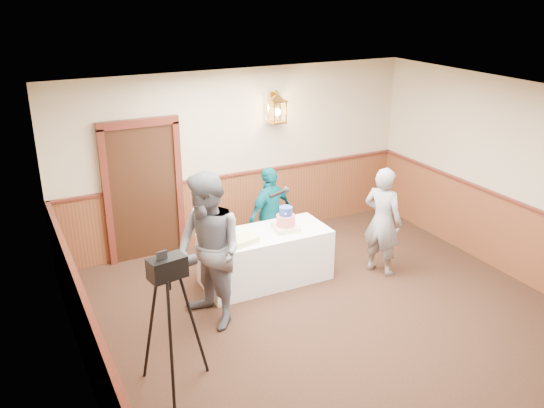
{
  "coord_description": "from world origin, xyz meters",
  "views": [
    {
      "loc": [
        -3.53,
        -4.72,
        4.02
      ],
      "look_at": [
        -0.31,
        1.7,
        1.25
      ],
      "focal_mm": 38.0,
      "sensor_mm": 36.0,
      "label": 1
    }
  ],
  "objects_px": {
    "sheet_cake_yellow": "(243,240)",
    "baker": "(382,221)",
    "display_table": "(266,257)",
    "tv_camera_rig": "(172,331)",
    "tiered_cake": "(286,221)",
    "sheet_cake_green": "(219,236)",
    "interviewer": "(209,252)",
    "assistant_p": "(270,213)"
  },
  "relations": [
    {
      "from": "sheet_cake_green",
      "to": "tv_camera_rig",
      "type": "bearing_deg",
      "value": -124.61
    },
    {
      "from": "interviewer",
      "to": "baker",
      "type": "bearing_deg",
      "value": 79.46
    },
    {
      "from": "tiered_cake",
      "to": "tv_camera_rig",
      "type": "bearing_deg",
      "value": -143.37
    },
    {
      "from": "display_table",
      "to": "tiered_cake",
      "type": "distance_m",
      "value": 0.59
    },
    {
      "from": "sheet_cake_yellow",
      "to": "baker",
      "type": "bearing_deg",
      "value": -9.83
    },
    {
      "from": "assistant_p",
      "to": "baker",
      "type": "bearing_deg",
      "value": 116.07
    },
    {
      "from": "tiered_cake",
      "to": "sheet_cake_green",
      "type": "height_order",
      "value": "tiered_cake"
    },
    {
      "from": "sheet_cake_yellow",
      "to": "baker",
      "type": "distance_m",
      "value": 2.08
    },
    {
      "from": "sheet_cake_green",
      "to": "interviewer",
      "type": "relative_size",
      "value": 0.15
    },
    {
      "from": "tiered_cake",
      "to": "interviewer",
      "type": "height_order",
      "value": "interviewer"
    },
    {
      "from": "sheet_cake_green",
      "to": "assistant_p",
      "type": "distance_m",
      "value": 1.17
    },
    {
      "from": "tiered_cake",
      "to": "sheet_cake_yellow",
      "type": "height_order",
      "value": "tiered_cake"
    },
    {
      "from": "assistant_p",
      "to": "tiered_cake",
      "type": "bearing_deg",
      "value": 61.44
    },
    {
      "from": "sheet_cake_green",
      "to": "interviewer",
      "type": "height_order",
      "value": "interviewer"
    },
    {
      "from": "tiered_cake",
      "to": "baker",
      "type": "xyz_separation_m",
      "value": [
        1.32,
        -0.48,
        -0.08
      ]
    },
    {
      "from": "interviewer",
      "to": "display_table",
      "type": "bearing_deg",
      "value": 107.68
    },
    {
      "from": "display_table",
      "to": "tiered_cake",
      "type": "relative_size",
      "value": 4.77
    },
    {
      "from": "display_table",
      "to": "sheet_cake_yellow",
      "type": "height_order",
      "value": "sheet_cake_yellow"
    },
    {
      "from": "tiered_cake",
      "to": "sheet_cake_green",
      "type": "bearing_deg",
      "value": 170.65
    },
    {
      "from": "interviewer",
      "to": "baker",
      "type": "relative_size",
      "value": 1.22
    },
    {
      "from": "display_table",
      "to": "tv_camera_rig",
      "type": "relative_size",
      "value": 1.19
    },
    {
      "from": "interviewer",
      "to": "tv_camera_rig",
      "type": "bearing_deg",
      "value": -52.76
    },
    {
      "from": "baker",
      "to": "assistant_p",
      "type": "distance_m",
      "value": 1.69
    },
    {
      "from": "sheet_cake_yellow",
      "to": "assistant_p",
      "type": "distance_m",
      "value": 1.15
    },
    {
      "from": "display_table",
      "to": "assistant_p",
      "type": "bearing_deg",
      "value": 58.47
    },
    {
      "from": "display_table",
      "to": "sheet_cake_yellow",
      "type": "relative_size",
      "value": 4.88
    },
    {
      "from": "display_table",
      "to": "sheet_cake_yellow",
      "type": "distance_m",
      "value": 0.61
    },
    {
      "from": "display_table",
      "to": "sheet_cake_green",
      "type": "relative_size",
      "value": 6.12
    },
    {
      "from": "display_table",
      "to": "baker",
      "type": "height_order",
      "value": "baker"
    },
    {
      "from": "assistant_p",
      "to": "tv_camera_rig",
      "type": "bearing_deg",
      "value": 24.82
    },
    {
      "from": "sheet_cake_yellow",
      "to": "sheet_cake_green",
      "type": "distance_m",
      "value": 0.37
    },
    {
      "from": "baker",
      "to": "sheet_cake_green",
      "type": "bearing_deg",
      "value": 49.26
    },
    {
      "from": "sheet_cake_yellow",
      "to": "baker",
      "type": "height_order",
      "value": "baker"
    },
    {
      "from": "sheet_cake_yellow",
      "to": "assistant_p",
      "type": "relative_size",
      "value": 0.25
    },
    {
      "from": "tiered_cake",
      "to": "interviewer",
      "type": "bearing_deg",
      "value": -155.21
    },
    {
      "from": "interviewer",
      "to": "assistant_p",
      "type": "height_order",
      "value": "interviewer"
    },
    {
      "from": "display_table",
      "to": "assistant_p",
      "type": "xyz_separation_m",
      "value": [
        0.4,
        0.65,
        0.36
      ]
    },
    {
      "from": "display_table",
      "to": "baker",
      "type": "xyz_separation_m",
      "value": [
        1.62,
        -0.51,
        0.43
      ]
    },
    {
      "from": "sheet_cake_yellow",
      "to": "tv_camera_rig",
      "type": "relative_size",
      "value": 0.24
    },
    {
      "from": "interviewer",
      "to": "tiered_cake",
      "type": "bearing_deg",
      "value": 100.84
    },
    {
      "from": "sheet_cake_yellow",
      "to": "interviewer",
      "type": "relative_size",
      "value": 0.19
    },
    {
      "from": "sheet_cake_green",
      "to": "baker",
      "type": "height_order",
      "value": "baker"
    }
  ]
}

